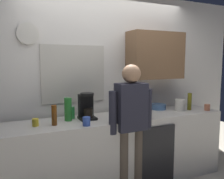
{
  "coord_description": "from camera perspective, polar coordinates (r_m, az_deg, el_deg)",
  "views": [
    {
      "loc": [
        -1.36,
        -2.4,
        1.64
      ],
      "look_at": [
        -0.13,
        0.25,
        1.29
      ],
      "focal_mm": 38.0,
      "sensor_mm": 36.0,
      "label": 1
    }
  ],
  "objects": [
    {
      "name": "cup_blue_mug",
      "position": [
        2.69,
        -6.16,
        -7.62
      ],
      "size": [
        0.08,
        0.08,
        0.1
      ],
      "primitive_type": "cylinder",
      "color": "#3351B2",
      "rests_on": "kitchen_counter"
    },
    {
      "name": "kitchen_counter",
      "position": [
        3.25,
        1.81,
        -14.41
      ],
      "size": [
        2.95,
        0.64,
        0.92
      ],
      "primitive_type": "cube",
      "color": "beige",
      "rests_on": "ground_plane"
    },
    {
      "name": "dishwasher_panel",
      "position": [
        3.17,
        10.51,
        -15.97
      ],
      "size": [
        0.56,
        0.02,
        0.82
      ],
      "primitive_type": "cube",
      "color": "black",
      "rests_on": "ground_plane"
    },
    {
      "name": "bottle_clear_soda",
      "position": [
        2.92,
        -10.52,
        -4.71
      ],
      "size": [
        0.09,
        0.09,
        0.28
      ],
      "primitive_type": "cylinder",
      "color": "#2D8C33",
      "rests_on": "kitchen_counter"
    },
    {
      "name": "back_wall_assembly",
      "position": [
        3.43,
        0.05,
        2.22
      ],
      "size": [
        4.55,
        0.42,
        2.6
      ],
      "color": "white",
      "rests_on": "ground_plane"
    },
    {
      "name": "cup_terracotta_mug",
      "position": [
        3.75,
        21.92,
        -4.01
      ],
      "size": [
        0.08,
        0.08,
        0.09
      ],
      "primitive_type": "cylinder",
      "color": "#B26647",
      "rests_on": "kitchen_counter"
    },
    {
      "name": "mixing_bowl",
      "position": [
        3.63,
        11.12,
        -4.06
      ],
      "size": [
        0.22,
        0.22,
        0.08
      ],
      "primitive_type": "cylinder",
      "color": "#4C72A5",
      "rests_on": "kitchen_counter"
    },
    {
      "name": "bottle_olive_oil",
      "position": [
        3.69,
        18.15,
        -2.76
      ],
      "size": [
        0.06,
        0.06,
        0.25
      ],
      "primitive_type": "cylinder",
      "color": "olive",
      "rests_on": "kitchen_counter"
    },
    {
      "name": "bottle_amber_beer",
      "position": [
        2.76,
        -13.74,
        -6.03
      ],
      "size": [
        0.06,
        0.06,
        0.23
      ],
      "primitive_type": "cylinder",
      "color": "brown",
      "rests_on": "kitchen_counter"
    },
    {
      "name": "dish_soap",
      "position": [
        3.04,
        -9.49,
        -5.45
      ],
      "size": [
        0.06,
        0.06,
        0.18
      ],
      "color": "green",
      "rests_on": "kitchen_counter"
    },
    {
      "name": "coffee_maker",
      "position": [
        2.98,
        -6.15,
        -4.3
      ],
      "size": [
        0.2,
        0.2,
        0.33
      ],
      "color": "black",
      "rests_on": "kitchen_counter"
    },
    {
      "name": "cup_yellow_cup",
      "position": [
        2.8,
        -17.96,
        -7.53
      ],
      "size": [
        0.07,
        0.07,
        0.08
      ],
      "primitive_type": "cylinder",
      "color": "yellow",
      "rests_on": "kitchen_counter"
    },
    {
      "name": "person_at_sink",
      "position": [
        2.85,
        4.58,
        -7.16
      ],
      "size": [
        0.57,
        0.22,
        1.6
      ],
      "rotation": [
        0.0,
        0.0,
        0.22
      ],
      "color": "brown",
      "rests_on": "ground_plane"
    },
    {
      "name": "storage_canister",
      "position": [
        3.58,
        16.02,
        -3.63
      ],
      "size": [
        0.14,
        0.14,
        0.17
      ],
      "primitive_type": "cylinder",
      "color": "silver",
      "rests_on": "kitchen_counter"
    },
    {
      "name": "potted_plant",
      "position": [
        3.09,
        7.26,
        -4.18
      ],
      "size": [
        0.15,
        0.15,
        0.23
      ],
      "color": "#9E5638",
      "rests_on": "kitchen_counter"
    }
  ]
}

